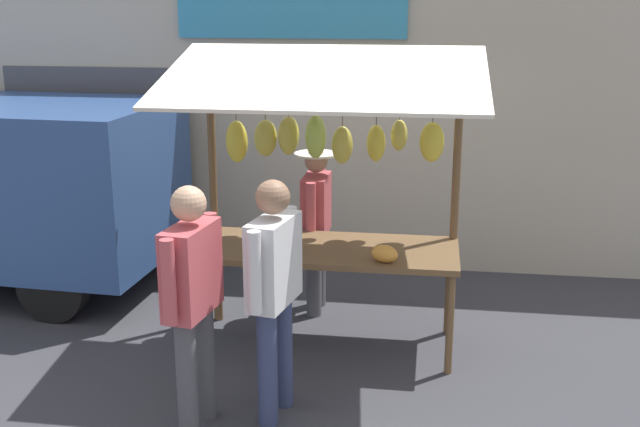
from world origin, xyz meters
The scene contains 6 objects.
ground_plane centered at (0.00, 0.00, 0.00)m, with size 40.00×40.00×0.00m, color #38383D.
street_backdrop centered at (0.07, -2.20, 1.70)m, with size 9.00×0.30×3.40m.
market_stall centered at (0.01, -0.07, 1.57)m, with size 2.50×1.46×2.50m.
vendor_with_sunhat centered at (0.19, -0.75, 0.91)m, with size 0.40×0.67×1.56m.
shopper_in_striped_shirt centered at (0.69, 1.45, 1.01)m, with size 0.29×0.72×1.72m.
shopper_in_grey_tee centered at (0.19, 1.20, 1.01)m, with size 0.31×0.71×1.72m.
Camera 1 is at (-0.85, 6.13, 2.88)m, focal length 43.90 mm.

